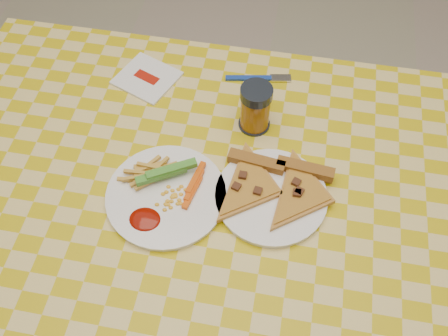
{
  "coord_description": "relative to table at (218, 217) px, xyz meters",
  "views": [
    {
      "loc": [
        0.1,
        -0.49,
        1.61
      ],
      "look_at": [
        0.0,
        0.06,
        0.78
      ],
      "focal_mm": 40.0,
      "sensor_mm": 36.0,
      "label": 1
    }
  ],
  "objects": [
    {
      "name": "napkin",
      "position": [
        -0.22,
        0.29,
        0.08
      ],
      "size": [
        0.16,
        0.16,
        0.01
      ],
      "rotation": [
        0.0,
        0.0,
        -0.38
      ],
      "color": "white",
      "rests_on": "table"
    },
    {
      "name": "pizza_slices",
      "position": [
        0.11,
        0.04,
        0.09
      ],
      "size": [
        0.27,
        0.24,
        0.02
      ],
      "color": "gold",
      "rests_on": "plate_right"
    },
    {
      "name": "fries_veggies",
      "position": [
        -0.11,
        0.0,
        0.1
      ],
      "size": [
        0.19,
        0.17,
        0.04
      ],
      "color": "gold",
      "rests_on": "plate_left"
    },
    {
      "name": "plate_right",
      "position": [
        0.1,
        0.02,
        0.08
      ],
      "size": [
        0.27,
        0.27,
        0.01
      ],
      "primitive_type": "cylinder",
      "rotation": [
        0.0,
        0.0,
        -0.26
      ],
      "color": "white",
      "rests_on": "table"
    },
    {
      "name": "ground",
      "position": [
        0.0,
        0.0,
        -0.68
      ],
      "size": [
        8.0,
        8.0,
        0.0
      ],
      "primitive_type": "plane",
      "color": "beige",
      "rests_on": "ground"
    },
    {
      "name": "fork",
      "position": [
        0.04,
        0.34,
        0.08
      ],
      "size": [
        0.15,
        0.04,
        0.01
      ],
      "rotation": [
        0.0,
        0.0,
        0.18
      ],
      "color": "#153697",
      "rests_on": "table"
    },
    {
      "name": "drink_glass",
      "position": [
        0.04,
        0.2,
        0.13
      ],
      "size": [
        0.07,
        0.07,
        0.11
      ],
      "color": "black",
      "rests_on": "table"
    },
    {
      "name": "table",
      "position": [
        0.0,
        0.0,
        0.0
      ],
      "size": [
        1.28,
        0.88,
        0.76
      ],
      "color": "silver",
      "rests_on": "ground"
    },
    {
      "name": "plate_left",
      "position": [
        -0.1,
        -0.01,
        0.08
      ],
      "size": [
        0.29,
        0.29,
        0.01
      ],
      "primitive_type": "cylinder",
      "rotation": [
        0.0,
        0.0,
        0.26
      ],
      "color": "white",
      "rests_on": "table"
    }
  ]
}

